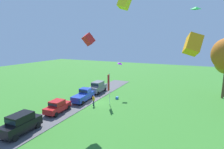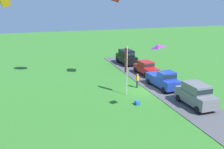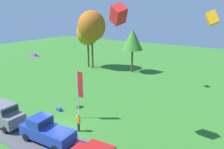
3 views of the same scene
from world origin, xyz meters
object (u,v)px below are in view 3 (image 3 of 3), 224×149
at_px(car_pickup_by_flagpole, 46,130).
at_px(kite_diamond_high_left, 35,54).
at_px(person_on_lawn, 78,123).
at_px(kite_box_low_drifter, 118,14).
at_px(tree_left_of_center, 92,26).
at_px(tree_right_of_center, 133,40).
at_px(flag_banner, 79,88).
at_px(tree_center_back, 88,33).
at_px(car_suv_mid_row, 3,113).
at_px(cooler_box, 59,109).
at_px(kite_box_near_flag, 212,18).

height_order(car_pickup_by_flagpole, kite_diamond_high_left, kite_diamond_high_left).
distance_m(car_pickup_by_flagpole, kite_diamond_high_left, 9.23).
relative_size(person_on_lawn, kite_box_low_drifter, 1.26).
bearing_deg(tree_left_of_center, person_on_lawn, -55.05).
relative_size(tree_right_of_center, flag_banner, 1.47).
relative_size(car_pickup_by_flagpole, kite_box_low_drifter, 3.76).
relative_size(kite_diamond_high_left, kite_box_low_drifter, 0.73).
bearing_deg(person_on_lawn, tree_center_back, 126.98).
relative_size(car_suv_mid_row, kite_box_low_drifter, 3.41).
bearing_deg(tree_right_of_center, kite_box_low_drifter, -65.18).
distance_m(car_suv_mid_row, cooler_box, 5.79).
relative_size(car_suv_mid_row, car_pickup_by_flagpole, 0.91).
bearing_deg(tree_center_back, car_pickup_by_flagpole, -58.76).
xyz_separation_m(tree_left_of_center, kite_diamond_high_left, (6.30, -18.17, -1.88)).
height_order(car_suv_mid_row, cooler_box, car_suv_mid_row).
distance_m(tree_center_back, flag_banner, 22.76).
relative_size(tree_left_of_center, tree_right_of_center, 1.40).
relative_size(tree_left_of_center, cooler_box, 19.92).
distance_m(kite_diamond_high_left, kite_box_near_flag, 20.52).
distance_m(flag_banner, kite_box_low_drifter, 8.79).
bearing_deg(car_suv_mid_row, tree_right_of_center, 87.32).
distance_m(cooler_box, kite_diamond_high_left, 6.71).
height_order(car_suv_mid_row, person_on_lawn, car_suv_mid_row).
xyz_separation_m(car_suv_mid_row, tree_right_of_center, (1.15, 24.56, 4.75)).
distance_m(flag_banner, kite_box_near_flag, 16.98).
distance_m(person_on_lawn, kite_box_low_drifter, 10.50).
bearing_deg(tree_left_of_center, kite_box_low_drifter, -46.71).
bearing_deg(tree_center_back, flag_banner, -53.01).
xyz_separation_m(car_pickup_by_flagpole, flag_banner, (-0.30, 4.84, 2.33)).
xyz_separation_m(tree_center_back, kite_diamond_high_left, (7.60, -18.49, -0.47)).
bearing_deg(person_on_lawn, kite_diamond_high_left, 168.44).
bearing_deg(car_pickup_by_flagpole, person_on_lawn, 66.25).
distance_m(car_pickup_by_flagpole, tree_right_of_center, 25.09).
bearing_deg(cooler_box, car_suv_mid_row, -111.91).
relative_size(kite_diamond_high_left, kite_box_near_flag, 0.68).
height_order(tree_left_of_center, cooler_box, tree_left_of_center).
distance_m(car_pickup_by_flagpole, person_on_lawn, 3.07).
bearing_deg(kite_box_near_flag, tree_left_of_center, 166.05).
bearing_deg(kite_box_near_flag, tree_center_back, 166.06).
height_order(kite_diamond_high_left, kite_box_near_flag, kite_box_near_flag).
relative_size(car_suv_mid_row, cooler_box, 8.26).
bearing_deg(tree_left_of_center, kite_box_near_flag, -13.95).
bearing_deg(cooler_box, person_on_lawn, -23.33).
relative_size(person_on_lawn, tree_right_of_center, 0.21).
distance_m(tree_right_of_center, kite_diamond_high_left, 19.91).
height_order(cooler_box, kite_box_low_drifter, kite_box_low_drifter).
relative_size(car_pickup_by_flagpole, kite_diamond_high_left, 5.18).
xyz_separation_m(tree_left_of_center, kite_box_low_drifter, (17.16, -18.21, 2.48)).
height_order(tree_center_back, kite_box_low_drifter, kite_box_low_drifter).
bearing_deg(car_pickup_by_flagpole, car_suv_mid_row, -176.13).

